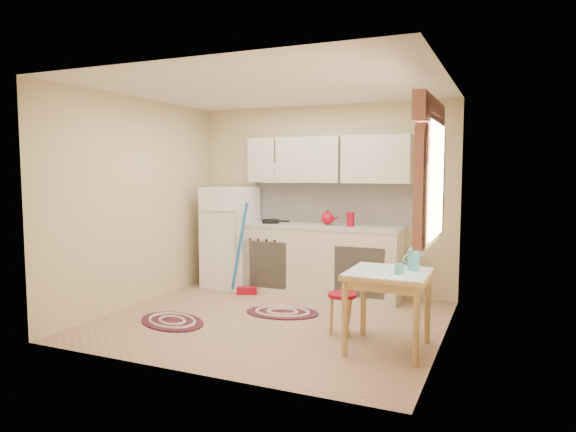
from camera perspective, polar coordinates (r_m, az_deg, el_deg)
The scene contains 14 objects.
room_shell at distance 5.65m, azimuth 0.61°, elevation 4.72°, with size 3.64×3.60×2.52m.
fridge at distance 7.24m, azimuth -6.43°, elevation -2.31°, with size 0.65×0.60×1.40m, color white.
broom at distance 6.74m, azimuth -4.63°, elevation -3.72°, with size 0.28×0.12×1.20m, color blue, non-canonical shape.
base_cabinets at distance 6.79m, azimuth 3.08°, elevation -5.01°, with size 2.25×0.60×0.88m, color beige.
countertop at distance 6.73m, azimuth 3.10°, elevation -1.15°, with size 2.27×0.62×0.04m, color #B5B4AC.
frying_pan at distance 6.92m, azimuth -1.94°, elevation -0.59°, with size 0.24×0.24×0.05m, color black.
red_kettle at distance 6.66m, azimuth 4.40°, elevation -0.25°, with size 0.18×0.16×0.18m, color #9C0519, non-canonical shape.
red_canister at distance 6.57m, azimuth 6.95°, elevation -0.46°, with size 0.10×0.10×0.16m, color #9C0519.
table at distance 4.83m, azimuth 11.00°, elevation -10.30°, with size 0.72×0.72×0.72m, color tan.
stool at distance 5.22m, azimuth 6.04°, elevation -10.78°, with size 0.29×0.29×0.42m, color #9C0519.
coffee_pot at distance 4.80m, azimuth 13.78°, elevation -4.47°, with size 0.13×0.11×0.26m, color teal, non-canonical shape.
mug at distance 4.62m, azimuth 12.27°, elevation -5.82°, with size 0.08×0.08×0.10m, color teal.
rug_center at distance 5.98m, azimuth -0.63°, elevation -10.68°, with size 0.84×0.56×0.02m, color maroon, non-canonical shape.
rug_left at distance 5.78m, azimuth -12.77°, elevation -11.36°, with size 0.86×0.57×0.02m, color maroon, non-canonical shape.
Camera 1 is at (2.36, -4.97, 1.64)m, focal length 32.00 mm.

